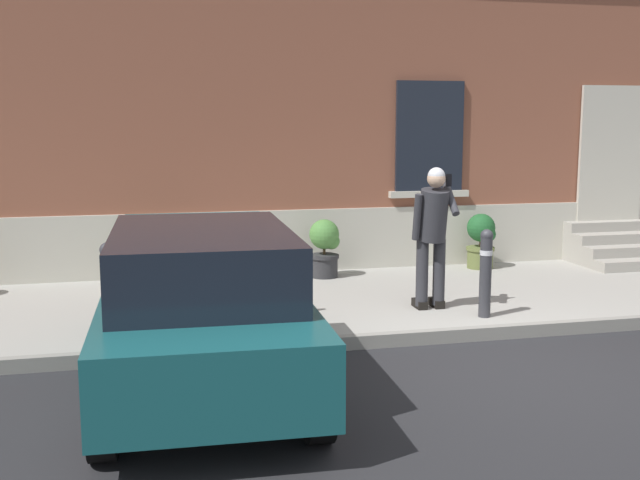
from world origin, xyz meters
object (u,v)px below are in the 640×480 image
Objects in this scene: bollard_far_left at (108,288)px; bollard_near_person at (486,270)px; hatchback_car_teal at (202,305)px; person_on_phone at (433,229)px; planter_charcoal at (325,247)px; planter_cream at (148,256)px; planter_olive at (481,239)px.

bollard_near_person is at bearing 0.00° from bollard_far_left.
hatchback_car_teal is 2.36× the size of person_on_phone.
bollard_far_left is at bearing 180.00° from bollard_near_person.
bollard_near_person is at bearing -64.61° from planter_charcoal.
hatchback_car_teal reaches higher than planter_charcoal.
planter_cream is (-3.35, 2.01, -0.54)m from person_on_phone.
planter_cream is at bearing 80.02° from bollard_far_left.
planter_charcoal is (2.55, 0.21, 0.00)m from planter_cream.
person_on_phone is at bearing -126.80° from planter_olive.
hatchback_car_teal reaches higher than bollard_near_person.
bollard_far_left is at bearing -153.02° from planter_olive.
person_on_phone is at bearing 7.38° from bollard_far_left.
person_on_phone reaches higher than bollard_near_person.
bollard_far_left is (-0.87, 1.28, -0.08)m from hatchback_car_teal.
bollard_far_left is at bearing -178.69° from person_on_phone.
bollard_near_person reaches higher than planter_charcoal.
planter_cream and planter_olive have the same top height.
person_on_phone is (2.92, 1.77, 0.36)m from hatchback_car_teal.
planter_charcoal is (2.99, 2.70, -0.11)m from bollard_far_left.
person_on_phone is at bearing -30.89° from planter_cream.
planter_charcoal is at bearing 42.16° from bollard_far_left.
hatchback_car_teal is 3.43m from person_on_phone.
hatchback_car_teal is at bearing -159.33° from bollard_near_person.
bollard_near_person is (3.40, 1.28, -0.08)m from hatchback_car_teal.
hatchback_car_teal reaches higher than bollard_far_left.
bollard_near_person is 4.57m from planter_cream.
person_on_phone reaches higher than planter_cream.
planter_charcoal is at bearing -177.45° from planter_olive.
planter_charcoal is (2.11, 3.98, -0.18)m from hatchback_car_teal.
bollard_far_left is 1.22× the size of planter_olive.
planter_cream is 1.00× the size of planter_olive.
hatchback_car_teal is 6.21m from planter_olive.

